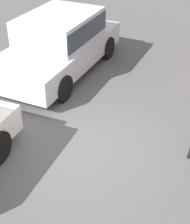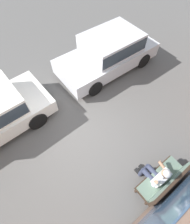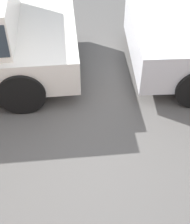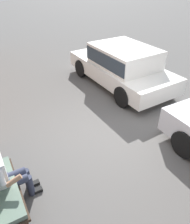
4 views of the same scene
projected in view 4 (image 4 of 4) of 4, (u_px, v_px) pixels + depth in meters
ground_plane at (112, 132)px, 5.72m from camera, size 60.00×60.00×0.00m
person_on_phone at (6, 173)px, 3.73m from camera, size 0.73×0.74×1.31m
parked_car_mid at (122, 64)px, 7.65m from camera, size 4.30×2.10×1.41m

